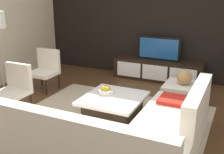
% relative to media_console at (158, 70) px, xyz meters
% --- Properties ---
extents(ground_plane, '(14.00, 14.00, 0.00)m').
position_rel_media_console_xyz_m(ground_plane, '(0.00, -2.40, -0.25)').
color(ground_plane, '#4C301C').
extents(feature_wall_back, '(6.40, 0.12, 2.80)m').
position_rel_media_console_xyz_m(feature_wall_back, '(0.00, 0.30, 1.15)').
color(feature_wall_back, black).
rests_on(feature_wall_back, ground).
extents(area_rug, '(3.15, 2.55, 0.01)m').
position_rel_media_console_xyz_m(area_rug, '(-0.10, -2.40, -0.24)').
color(area_rug, tan).
rests_on(area_rug, ground).
extents(media_console, '(2.11, 0.49, 0.50)m').
position_rel_media_console_xyz_m(media_console, '(0.00, 0.00, 0.00)').
color(media_console, black).
rests_on(media_console, ground).
extents(television, '(1.02, 0.06, 0.56)m').
position_rel_media_console_xyz_m(television, '(0.00, 0.00, 0.53)').
color(television, black).
rests_on(television, media_console).
extents(sectional_couch, '(2.38, 2.33, 0.84)m').
position_rel_media_console_xyz_m(sectional_couch, '(0.51, -3.28, 0.04)').
color(sectional_couch, silver).
rests_on(sectional_couch, ground).
extents(coffee_table, '(0.98, 1.04, 0.38)m').
position_rel_media_console_xyz_m(coffee_table, '(-0.10, -2.30, -0.05)').
color(coffee_table, black).
rests_on(coffee_table, ground).
extents(accent_chair_near, '(0.53, 0.53, 0.87)m').
position_rel_media_console_xyz_m(accent_chair_near, '(-1.77, -2.82, 0.24)').
color(accent_chair_near, black).
rests_on(accent_chair_near, ground).
extents(ottoman, '(0.70, 0.70, 0.40)m').
position_rel_media_console_xyz_m(ottoman, '(0.86, -1.21, -0.05)').
color(ottoman, silver).
rests_on(ottoman, ground).
extents(fruit_bowl, '(0.28, 0.28, 0.14)m').
position_rel_media_console_xyz_m(fruit_bowl, '(-0.28, -2.20, 0.19)').
color(fruit_bowl, silver).
rests_on(fruit_bowl, coffee_table).
extents(accent_chair_far, '(0.56, 0.52, 0.87)m').
position_rel_media_console_xyz_m(accent_chair_far, '(-2.04, -1.62, 0.24)').
color(accent_chair_far, black).
rests_on(accent_chair_far, ground).
extents(decorative_ball, '(0.28, 0.28, 0.28)m').
position_rel_media_console_xyz_m(decorative_ball, '(0.86, -1.21, 0.29)').
color(decorative_ball, '#AD8451').
rests_on(decorative_ball, ottoman).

